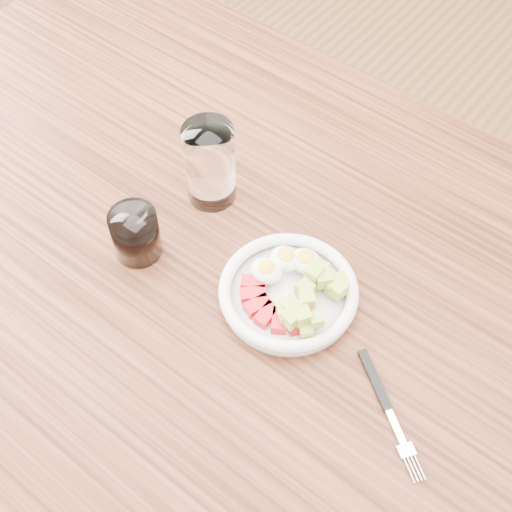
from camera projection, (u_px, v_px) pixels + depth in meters
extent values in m
plane|color=brown|center=(257.00, 467.00, 1.61)|extent=(4.00, 4.00, 0.00)
cube|color=brown|center=(133.00, 137.00, 1.70)|extent=(0.07, 0.07, 0.73)
cube|color=brown|center=(257.00, 285.00, 1.00)|extent=(1.50, 0.90, 0.04)
cylinder|color=white|center=(288.00, 296.00, 0.96)|extent=(0.18, 0.18, 0.01)
torus|color=white|center=(288.00, 290.00, 0.95)|extent=(0.19, 0.19, 0.02)
cube|color=red|center=(254.00, 284.00, 0.95)|extent=(0.04, 0.03, 0.02)
cube|color=red|center=(253.00, 295.00, 0.94)|extent=(0.04, 0.04, 0.02)
cube|color=red|center=(258.00, 306.00, 0.93)|extent=(0.03, 0.04, 0.02)
cube|color=red|center=(267.00, 315.00, 0.93)|extent=(0.02, 0.04, 0.02)
cube|color=red|center=(279.00, 320.00, 0.92)|extent=(0.03, 0.04, 0.02)
cube|color=red|center=(293.00, 321.00, 0.92)|extent=(0.04, 0.04, 0.02)
cube|color=red|center=(306.00, 318.00, 0.92)|extent=(0.04, 0.03, 0.02)
ellipsoid|color=white|center=(286.00, 259.00, 0.97)|extent=(0.04, 0.04, 0.02)
ellipsoid|color=yellow|center=(286.00, 254.00, 0.96)|extent=(0.02, 0.02, 0.01)
ellipsoid|color=white|center=(305.00, 261.00, 0.96)|extent=(0.04, 0.04, 0.02)
ellipsoid|color=yellow|center=(306.00, 257.00, 0.96)|extent=(0.02, 0.02, 0.01)
ellipsoid|color=white|center=(266.00, 271.00, 0.95)|extent=(0.04, 0.04, 0.02)
ellipsoid|color=yellow|center=(266.00, 267.00, 0.95)|extent=(0.02, 0.02, 0.01)
cube|color=#BECC4E|center=(323.00, 279.00, 0.94)|extent=(0.03, 0.03, 0.02)
cube|color=#BECC4E|center=(305.00, 289.00, 0.94)|extent=(0.02, 0.02, 0.02)
cube|color=#BECC4E|center=(314.00, 273.00, 0.94)|extent=(0.02, 0.02, 0.02)
cube|color=#BECC4E|center=(291.00, 318.00, 0.90)|extent=(0.02, 0.02, 0.02)
cube|color=#BECC4E|center=(283.00, 307.00, 0.93)|extent=(0.02, 0.02, 0.02)
cube|color=#BECC4E|center=(320.00, 269.00, 0.95)|extent=(0.02, 0.02, 0.02)
cube|color=#BECC4E|center=(291.00, 308.00, 0.92)|extent=(0.02, 0.02, 0.02)
cube|color=#BECC4E|center=(316.00, 276.00, 0.96)|extent=(0.02, 0.02, 0.02)
cube|color=#BECC4E|center=(338.00, 289.00, 0.93)|extent=(0.02, 0.02, 0.02)
cube|color=#BECC4E|center=(306.00, 300.00, 0.93)|extent=(0.03, 0.03, 0.02)
cube|color=#BECC4E|center=(334.00, 288.00, 0.94)|extent=(0.02, 0.02, 0.02)
cube|color=#BECC4E|center=(338.00, 282.00, 0.94)|extent=(0.03, 0.03, 0.02)
cube|color=#BECC4E|center=(306.00, 331.00, 0.90)|extent=(0.02, 0.02, 0.02)
cube|color=#BECC4E|center=(332.00, 282.00, 0.95)|extent=(0.02, 0.02, 0.02)
cube|color=#BECC4E|center=(333.00, 286.00, 0.94)|extent=(0.03, 0.03, 0.02)
cube|color=#BECC4E|center=(316.00, 320.00, 0.90)|extent=(0.02, 0.02, 0.02)
cube|color=#BECC4E|center=(335.00, 289.00, 0.94)|extent=(0.02, 0.02, 0.02)
cube|color=#BECC4E|center=(302.00, 316.00, 0.90)|extent=(0.03, 0.03, 0.02)
cube|color=#BECC4E|center=(292.00, 314.00, 0.92)|extent=(0.02, 0.02, 0.02)
cube|color=#BECC4E|center=(286.00, 315.00, 0.91)|extent=(0.03, 0.03, 0.02)
cube|color=black|center=(375.00, 380.00, 0.89)|extent=(0.08, 0.06, 0.01)
cube|color=silver|center=(396.00, 428.00, 0.85)|extent=(0.05, 0.04, 0.00)
cube|color=silver|center=(406.00, 450.00, 0.83)|extent=(0.02, 0.03, 0.00)
cylinder|color=silver|center=(409.00, 471.00, 0.82)|extent=(0.03, 0.02, 0.00)
cylinder|color=silver|center=(413.00, 469.00, 0.82)|extent=(0.03, 0.02, 0.00)
cylinder|color=silver|center=(416.00, 468.00, 0.82)|extent=(0.03, 0.02, 0.00)
cylinder|color=silver|center=(420.00, 467.00, 0.82)|extent=(0.03, 0.02, 0.00)
cylinder|color=white|center=(210.00, 164.00, 1.02)|extent=(0.07, 0.07, 0.13)
cylinder|color=white|center=(135.00, 234.00, 0.98)|extent=(0.07, 0.07, 0.08)
cylinder|color=black|center=(136.00, 235.00, 0.98)|extent=(0.06, 0.06, 0.06)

